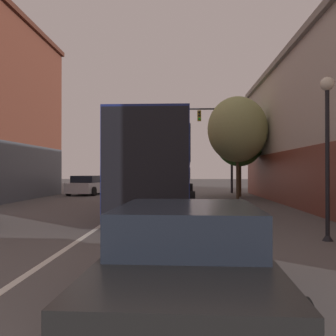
{
  "coord_description": "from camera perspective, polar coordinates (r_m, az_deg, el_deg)",
  "views": [
    {
      "loc": [
        2.5,
        -1.64,
        1.66
      ],
      "look_at": [
        1.88,
        14.12,
        1.78
      ],
      "focal_mm": 42.0,
      "sensor_mm": 36.0,
      "label": 1
    }
  ],
  "objects": [
    {
      "name": "street_tree_near",
      "position": [
        23.72,
        10.05,
        5.54
      ],
      "size": [
        3.54,
        3.18,
        6.08
      ],
      "color": "brown",
      "rests_on": "ground_plane"
    },
    {
      "name": "street_tree_far",
      "position": [
        26.03,
        10.31,
        4.13
      ],
      "size": [
        3.25,
        2.92,
        5.53
      ],
      "color": "#4C3823",
      "rests_on": "ground_plane"
    },
    {
      "name": "hatchback_foreground",
      "position": [
        4.92,
        2.83,
        -13.01
      ],
      "size": [
        2.24,
        4.41,
        1.22
      ],
      "rotation": [
        0.0,
        0.0,
        1.54
      ],
      "color": "black",
      "rests_on": "ground_plane"
    },
    {
      "name": "parked_car_left_near",
      "position": [
        28.2,
        -11.51,
        -2.5
      ],
      "size": [
        2.41,
        4.5,
        1.34
      ],
      "rotation": [
        0.0,
        0.0,
        1.44
      ],
      "color": "silver",
      "rests_on": "ground_plane"
    },
    {
      "name": "street_lamp",
      "position": [
        10.08,
        22.12,
        3.45
      ],
      "size": [
        0.33,
        0.33,
        3.9
      ],
      "color": "black",
      "rests_on": "ground_plane"
    },
    {
      "name": "bus",
      "position": [
        16.87,
        -0.97,
        0.53
      ],
      "size": [
        2.9,
        12.84,
        3.46
      ],
      "rotation": [
        0.0,
        0.0,
        1.56
      ],
      "color": "navy",
      "rests_on": "ground_plane"
    },
    {
      "name": "traffic_signal_gantry",
      "position": [
        29.99,
        4.63,
        5.65
      ],
      "size": [
        8.28,
        0.36,
        6.67
      ],
      "color": "black",
      "rests_on": "ground_plane"
    },
    {
      "name": "lane_center_line",
      "position": [
        17.97,
        -5.8,
        -5.73
      ],
      "size": [
        0.14,
        44.17,
        0.01
      ],
      "color": "silver",
      "rests_on": "ground_plane"
    }
  ]
}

